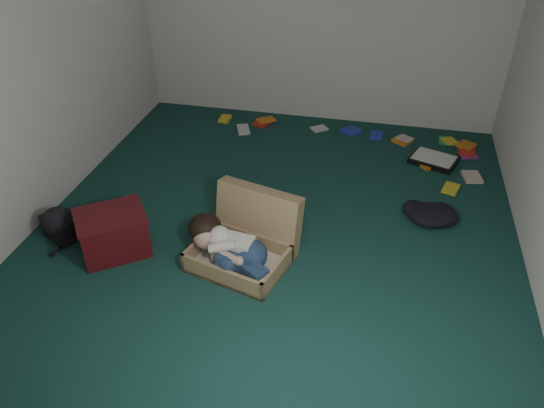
% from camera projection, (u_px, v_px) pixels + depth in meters
% --- Properties ---
extents(floor, '(4.50, 4.50, 0.00)m').
position_uv_depth(floor, '(276.00, 228.00, 4.52)').
color(floor, '#143B35').
rests_on(floor, ground).
extents(wall_back, '(4.50, 0.00, 4.50)m').
position_uv_depth(wall_back, '(322.00, 5.00, 5.59)').
color(wall_back, silver).
rests_on(wall_back, ground).
extents(wall_front, '(4.50, 0.00, 4.50)m').
position_uv_depth(wall_front, '(149.00, 305.00, 1.97)').
color(wall_front, silver).
rests_on(wall_front, ground).
extents(wall_left, '(0.00, 4.50, 4.50)m').
position_uv_depth(wall_left, '(27.00, 62.00, 4.14)').
color(wall_left, silver).
rests_on(wall_left, ground).
extents(suitcase, '(0.87, 0.85, 0.52)m').
position_uv_depth(suitcase, '(247.00, 240.00, 4.13)').
color(suitcase, '#A08358').
rests_on(suitcase, floor).
extents(person, '(0.72, 0.51, 0.32)m').
position_uv_depth(person, '(229.00, 247.00, 3.99)').
color(person, silver).
rests_on(person, suitcase).
extents(maroon_bin, '(0.66, 0.64, 0.36)m').
position_uv_depth(maroon_bin, '(113.00, 233.00, 4.17)').
color(maroon_bin, '#4B0F13').
rests_on(maroon_bin, floor).
extents(backpack, '(0.46, 0.43, 0.22)m').
position_uv_depth(backpack, '(61.00, 226.00, 4.36)').
color(backpack, black).
rests_on(backpack, floor).
extents(clothing_pile, '(0.53, 0.45, 0.15)m').
position_uv_depth(clothing_pile, '(431.00, 213.00, 4.57)').
color(clothing_pile, black).
rests_on(clothing_pile, floor).
extents(paper_tray, '(0.53, 0.47, 0.06)m').
position_uv_depth(paper_tray, '(434.00, 160.00, 5.43)').
color(paper_tray, black).
rests_on(paper_tray, floor).
extents(book_scatter, '(2.96, 1.24, 0.02)m').
position_uv_depth(book_scatter, '(373.00, 143.00, 5.76)').
color(book_scatter, yellow).
rests_on(book_scatter, floor).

